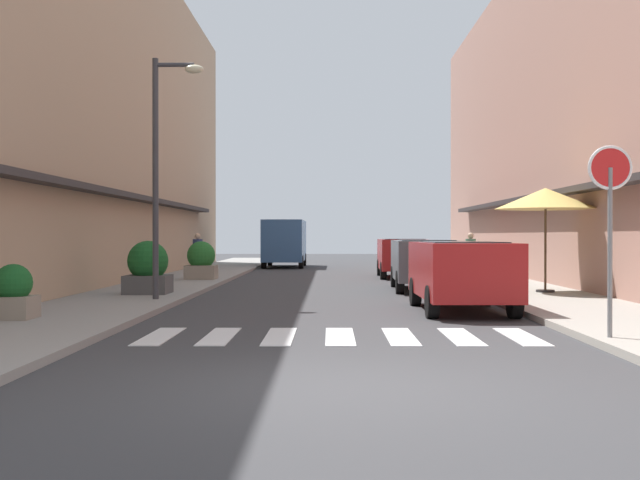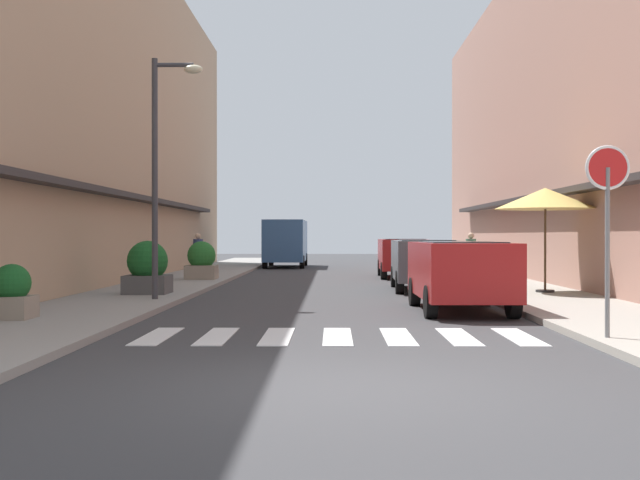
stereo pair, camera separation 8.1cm
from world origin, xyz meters
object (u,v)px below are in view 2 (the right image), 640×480
object	(u,v)px
planter_far	(202,261)
round_street_sign	(608,190)
parked_car_near	(460,268)
delivery_van	(286,239)
parked_car_far	(403,253)
parked_car_mid	(425,259)
planter_midblock	(148,269)
street_lamp	(163,153)
pedestrian_walking_far	(198,255)
pedestrian_walking_near	(471,255)
planter_corner	(12,293)
cafe_umbrella	(545,199)

from	to	relation	value
planter_far	round_street_sign	bearing A→B (deg)	-60.99
parked_car_near	delivery_van	bearing A→B (deg)	102.23
parked_car_far	parked_car_mid	bearing A→B (deg)	-90.00
round_street_sign	planter_midblock	distance (m)	12.29
parked_car_far	delivery_van	bearing A→B (deg)	117.13
parked_car_mid	street_lamp	distance (m)	8.52
planter_midblock	pedestrian_walking_far	world-z (taller)	pedestrian_walking_far
delivery_van	street_lamp	size ratio (longest dim) A/B	0.97
parked_car_mid	pedestrian_walking_far	distance (m)	8.42
pedestrian_walking_near	pedestrian_walking_far	size ratio (longest dim) A/B	1.01
street_lamp	planter_midblock	world-z (taller)	street_lamp
planter_midblock	pedestrian_walking_near	size ratio (longest dim) A/B	0.86
delivery_van	pedestrian_walking_near	world-z (taller)	delivery_van
planter_corner	street_lamp	bearing A→B (deg)	68.07
delivery_van	pedestrian_walking_far	world-z (taller)	delivery_van
cafe_umbrella	pedestrian_walking_far	distance (m)	12.18
cafe_umbrella	planter_midblock	xyz separation A→B (m)	(-10.26, -0.63, -1.80)
delivery_van	planter_corner	bearing A→B (deg)	-97.37
planter_corner	planter_far	distance (m)	12.84
pedestrian_walking_near	pedestrian_walking_far	bearing A→B (deg)	123.70
parked_car_near	parked_car_mid	xyz separation A→B (m)	(-0.00, 6.41, 0.00)
cafe_umbrella	planter_far	world-z (taller)	cafe_umbrella
cafe_umbrella	delivery_van	bearing A→B (deg)	112.46
planter_corner	planter_midblock	world-z (taller)	planter_midblock
parked_car_near	planter_midblock	xyz separation A→B (m)	(-7.39, 3.47, -0.17)
pedestrian_walking_far	pedestrian_walking_near	bearing A→B (deg)	-37.12
street_lamp	planter_midblock	size ratio (longest dim) A/B	4.15
parked_car_near	cafe_umbrella	world-z (taller)	cafe_umbrella
parked_car_near	parked_car_mid	world-z (taller)	same
parked_car_near	round_street_sign	size ratio (longest dim) A/B	1.51
pedestrian_walking_far	parked_car_near	bearing A→B (deg)	-86.77
street_lamp	planter_far	bearing A→B (deg)	93.39
parked_car_mid	delivery_van	world-z (taller)	delivery_van
parked_car_near	planter_midblock	world-z (taller)	parked_car_near
delivery_van	cafe_umbrella	distance (m)	20.72
parked_car_mid	delivery_van	bearing A→B (deg)	106.67
street_lamp	cafe_umbrella	xyz separation A→B (m)	(9.49, 2.38, -0.97)
parked_car_mid	planter_corner	distance (m)	12.33
pedestrian_walking_far	round_street_sign	bearing A→B (deg)	-92.53
planter_corner	pedestrian_walking_near	size ratio (longest dim) A/B	0.62
parked_car_near	street_lamp	size ratio (longest dim) A/B	0.76
planter_midblock	pedestrian_walking_near	bearing A→B (deg)	33.70
parked_car_mid	planter_midblock	distance (m)	7.95
cafe_umbrella	planter_midblock	distance (m)	10.43
round_street_sign	planter_far	size ratio (longest dim) A/B	2.18
cafe_umbrella	parked_car_far	bearing A→B (deg)	107.15
parked_car_mid	planter_far	xyz separation A→B (m)	(-7.12, 3.73, -0.20)
delivery_van	cafe_umbrella	world-z (taller)	cafe_umbrella
street_lamp	pedestrian_walking_near	world-z (taller)	street_lamp
delivery_van	planter_midblock	world-z (taller)	delivery_van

